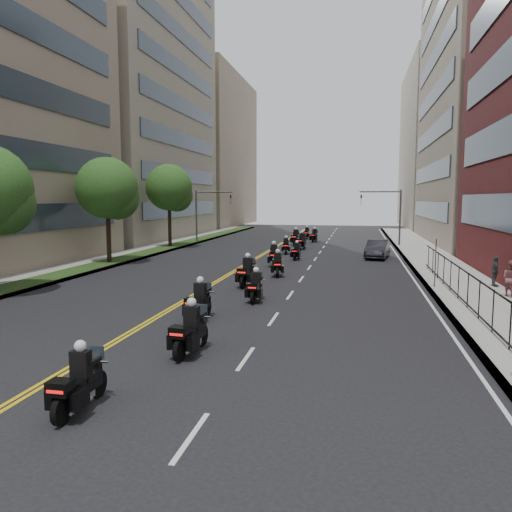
{
  "coord_description": "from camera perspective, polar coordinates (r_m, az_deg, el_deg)",
  "views": [
    {
      "loc": [
        6.36,
        -9.04,
        4.75
      ],
      "look_at": [
        1.58,
        14.52,
        1.96
      ],
      "focal_mm": 35.0,
      "sensor_mm": 36.0,
      "label": 1
    }
  ],
  "objects": [
    {
      "name": "ground",
      "position": [
        12.03,
        -22.7,
        -17.17
      ],
      "size": [
        160.0,
        160.0,
        0.0
      ],
      "primitive_type": "plane",
      "color": "black",
      "rests_on": "ground"
    },
    {
      "name": "sidewalk_right",
      "position": [
        34.82,
        20.69,
        -1.53
      ],
      "size": [
        4.0,
        90.0,
        0.15
      ],
      "primitive_type": "cube",
      "color": "gray",
      "rests_on": "ground"
    },
    {
      "name": "sidewalk_left",
      "position": [
        38.96,
        -16.75,
        -0.56
      ],
      "size": [
        4.0,
        90.0,
        0.15
      ],
      "primitive_type": "cube",
      "color": "gray",
      "rests_on": "ground"
    },
    {
      "name": "grass_strip",
      "position": [
        38.57,
        -15.7,
        -0.45
      ],
      "size": [
        2.0,
        90.0,
        0.04
      ],
      "primitive_type": "cube",
      "color": "#203A15",
      "rests_on": "sidewalk_left"
    },
    {
      "name": "building_right_tan",
      "position": [
        59.89,
        26.99,
        15.77
      ],
      "size": [
        15.11,
        28.0,
        30.0
      ],
      "color": "gray",
      "rests_on": "ground"
    },
    {
      "name": "building_right_far",
      "position": [
        88.73,
        21.7,
        11.49
      ],
      "size": [
        15.0,
        28.0,
        26.0
      ],
      "primitive_type": "cube",
      "color": "#9F9A80",
      "rests_on": "ground"
    },
    {
      "name": "building_left_mid",
      "position": [
        64.86,
        -15.38,
        17.27
      ],
      "size": [
        16.11,
        28.0,
        34.0
      ],
      "color": "#9F9A80",
      "rests_on": "ground"
    },
    {
      "name": "building_left_far",
      "position": [
        91.91,
        -6.69,
        11.72
      ],
      "size": [
        16.0,
        28.0,
        26.0
      ],
      "primitive_type": "cube",
      "color": "gray",
      "rests_on": "ground"
    },
    {
      "name": "iron_fence",
      "position": [
        21.89,
        23.58,
        -4.06
      ],
      "size": [
        0.05,
        28.0,
        1.5
      ],
      "color": "black",
      "rests_on": "sidewalk_right"
    },
    {
      "name": "street_trees",
      "position": [
        32.67,
        -20.88,
        6.86
      ],
      "size": [
        4.4,
        38.4,
        7.98
      ],
      "color": "#322116",
      "rests_on": "ground"
    },
    {
      "name": "traffic_signal_right",
      "position": [
        51.15,
        15.09,
        5.21
      ],
      "size": [
        4.09,
        0.2,
        5.6
      ],
      "color": "#3F3F44",
      "rests_on": "ground"
    },
    {
      "name": "traffic_signal_left",
      "position": [
        53.47,
        -5.86,
        5.45
      ],
      "size": [
        4.09,
        0.2,
        5.6
      ],
      "color": "#3F3F44",
      "rests_on": "ground"
    },
    {
      "name": "motorcycle_0",
      "position": [
        12.12,
        -19.62,
        -13.63
      ],
      "size": [
        0.5,
        2.17,
        1.61
      ],
      "rotation": [
        0.0,
        0.0,
        0.0
      ],
      "color": "black",
      "rests_on": "ground"
    },
    {
      "name": "motorcycle_1",
      "position": [
        15.5,
        -7.54,
        -8.64
      ],
      "size": [
        0.64,
        2.35,
        1.74
      ],
      "rotation": [
        0.0,
        0.0,
        -0.09
      ],
      "color": "black",
      "rests_on": "ground"
    },
    {
      "name": "motorcycle_2",
      "position": [
        19.65,
        -6.51,
        -5.38
      ],
      "size": [
        0.55,
        2.33,
        1.72
      ],
      "rotation": [
        0.0,
        0.0,
        -0.04
      ],
      "color": "black",
      "rests_on": "ground"
    },
    {
      "name": "motorcycle_3",
      "position": [
        23.08,
        -0.06,
        -3.67
      ],
      "size": [
        0.5,
        2.15,
        1.59
      ],
      "rotation": [
        0.0,
        0.0,
        0.02
      ],
      "color": "black",
      "rests_on": "ground"
    },
    {
      "name": "motorcycle_4",
      "position": [
        26.95,
        -1.04,
        -1.99
      ],
      "size": [
        0.63,
        2.46,
        1.82
      ],
      "rotation": [
        0.0,
        0.0,
        -0.07
      ],
      "color": "black",
      "rests_on": "ground"
    },
    {
      "name": "motorcycle_5",
      "position": [
        30.57,
        2.48,
        -1.09
      ],
      "size": [
        0.68,
        2.24,
        1.66
      ],
      "rotation": [
        0.0,
        0.0,
        0.13
      ],
      "color": "black",
      "rests_on": "ground"
    },
    {
      "name": "motorcycle_6",
      "position": [
        35.06,
        2.05,
        -0.02
      ],
      "size": [
        0.71,
        2.39,
        1.77
      ],
      "rotation": [
        0.0,
        0.0,
        0.13
      ],
      "color": "black",
      "rests_on": "ground"
    },
    {
      "name": "motorcycle_7",
      "position": [
        38.74,
        4.65,
        0.45
      ],
      "size": [
        0.55,
        2.06,
        1.52
      ],
      "rotation": [
        0.0,
        0.0,
        -0.09
      ],
      "color": "black",
      "rests_on": "ground"
    },
    {
      "name": "motorcycle_8",
      "position": [
        42.83,
        3.45,
        1.07
      ],
      "size": [
        0.62,
        2.13,
        1.57
      ],
      "rotation": [
        0.0,
        0.0,
        0.12
      ],
      "color": "black",
      "rests_on": "ground"
    },
    {
      "name": "motorcycle_9",
      "position": [
        46.71,
        5.27,
        1.61
      ],
      "size": [
        0.71,
        2.39,
        1.77
      ],
      "rotation": [
        0.0,
        0.0,
        -0.13
      ],
      "color": "black",
      "rests_on": "ground"
    },
    {
      "name": "motorcycle_10",
      "position": [
        50.98,
        4.55,
        2.07
      ],
      "size": [
        0.61,
        2.49,
        1.83
      ],
      "rotation": [
        0.0,
        0.0,
        -0.05
      ],
      "color": "black",
      "rests_on": "ground"
    },
    {
      "name": "motorcycle_11",
      "position": [
        54.64,
        6.68,
        2.27
      ],
      "size": [
        0.66,
        2.24,
        1.65
      ],
      "rotation": [
        0.0,
        0.0,
        -0.12
      ],
      "color": "black",
      "rests_on": "ground"
    },
    {
      "name": "motorcycle_12",
      "position": [
        58.77,
        5.83,
        2.55
      ],
      "size": [
        0.49,
        2.13,
        1.57
      ],
      "rotation": [
        0.0,
        0.0,
        -0.0
      ],
      "color": "black",
      "rests_on": "ground"
    },
    {
      "name": "parked_sedan",
      "position": [
        40.81,
        13.72,
        0.79
      ],
      "size": [
        2.24,
        4.67,
        1.48
      ],
      "primitive_type": "imported",
      "rotation": [
        0.0,
        0.0,
        -0.16
      ],
      "color": "black",
      "rests_on": "ground"
    },
    {
      "name": "pedestrian_b",
      "position": [
        26.29,
        27.12,
        -2.3
      ],
      "size": [
        0.99,
        1.05,
        1.71
      ],
      "primitive_type": "imported",
      "rotation": [
        0.0,
        0.0,
        2.14
      ],
      "color": "#924F55",
      "rests_on": "sidewalk_right"
    },
    {
      "name": "pedestrian_c",
      "position": [
        28.92,
        25.66,
        -1.6
      ],
      "size": [
        0.42,
        0.95,
        1.59
      ],
      "primitive_type": "imported",
      "rotation": [
        0.0,
        0.0,
        1.6
      ],
      "color": "#3A3A41",
      "rests_on": "sidewalk_right"
    }
  ]
}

